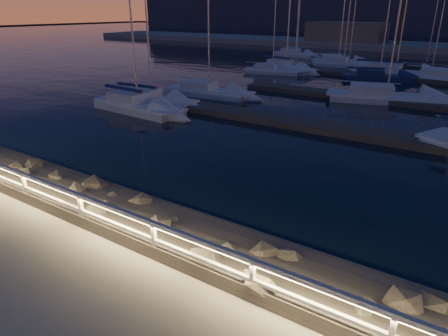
% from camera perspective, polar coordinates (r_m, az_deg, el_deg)
% --- Properties ---
extents(ground, '(400.00, 400.00, 0.00)m').
position_cam_1_polar(ground, '(11.78, -13.38, -10.60)').
color(ground, '#9B948C').
rests_on(ground, ground).
extents(harbor_water, '(400.00, 440.00, 0.60)m').
position_cam_1_polar(harbor_water, '(39.16, 22.45, 9.61)').
color(harbor_water, black).
rests_on(harbor_water, ground).
extents(guard_rail, '(44.11, 0.12, 1.06)m').
position_cam_1_polar(guard_rail, '(11.44, -13.96, -7.20)').
color(guard_rail, white).
rests_on(guard_rail, ground).
extents(riprap, '(37.02, 2.65, 1.27)m').
position_cam_1_polar(riprap, '(16.02, -22.79, -3.31)').
color(riprap, '#605B53').
rests_on(riprap, ground).
extents(floating_docks, '(22.00, 36.00, 0.40)m').
position_cam_1_polar(floating_docks, '(40.30, 22.97, 10.66)').
color(floating_docks, '#534C45').
rests_on(floating_docks, ground).
extents(distant_hills, '(230.00, 37.50, 18.00)m').
position_cam_1_polar(distant_hills, '(143.34, 23.36, 19.53)').
color(distant_hills, '#31384C').
rests_on(distant_hills, ground).
extents(sailboat_a, '(7.89, 2.88, 13.26)m').
position_cam_1_polar(sailboat_a, '(29.37, -12.44, 8.82)').
color(sailboat_a, silver).
rests_on(sailboat_a, ground).
extents(sailboat_b, '(7.80, 2.88, 13.03)m').
position_cam_1_polar(sailboat_b, '(34.10, -2.41, 11.00)').
color(sailboat_b, silver).
rests_on(sailboat_b, ground).
extents(sailboat_c, '(9.35, 4.86, 15.30)m').
position_cam_1_polar(sailboat_c, '(34.10, 21.77, 9.53)').
color(sailboat_c, silver).
rests_on(sailboat_c, ground).
extents(sailboat_e, '(8.00, 4.41, 13.22)m').
position_cam_1_polar(sailboat_e, '(48.61, 8.68, 14.04)').
color(sailboat_e, silver).
rests_on(sailboat_e, ground).
extents(sailboat_f, '(7.57, 2.77, 12.65)m').
position_cam_1_polar(sailboat_f, '(31.44, -10.56, 9.72)').
color(sailboat_f, silver).
rests_on(sailboat_f, ground).
extents(sailboat_g, '(7.36, 4.48, 12.12)m').
position_cam_1_polar(sailboat_g, '(44.70, 21.05, 12.13)').
color(sailboat_g, navy).
rests_on(sailboat_g, ground).
extents(sailboat_i, '(7.33, 4.65, 12.24)m').
position_cam_1_polar(sailboat_i, '(56.52, 15.85, 14.52)').
color(sailboat_i, silver).
rests_on(sailboat_i, ground).
extents(sailboat_j, '(6.75, 3.27, 11.09)m').
position_cam_1_polar(sailboat_j, '(46.54, 6.74, 13.71)').
color(sailboat_j, silver).
rests_on(sailboat_j, ground).
extents(sailboat_k, '(9.49, 3.20, 15.91)m').
position_cam_1_polar(sailboat_k, '(48.07, 23.01, 12.53)').
color(sailboat_k, silver).
rests_on(sailboat_k, ground).
extents(sailboat_m, '(7.59, 3.60, 12.53)m').
position_cam_1_polar(sailboat_m, '(64.57, 10.04, 15.80)').
color(sailboat_m, silver).
rests_on(sailboat_m, ground).
extents(sailboat_n, '(7.77, 2.61, 13.08)m').
position_cam_1_polar(sailboat_n, '(54.05, 16.52, 14.15)').
color(sailboat_n, silver).
rests_on(sailboat_n, ground).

